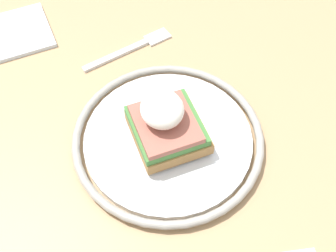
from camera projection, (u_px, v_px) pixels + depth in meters
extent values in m
cube|color=tan|center=(127.00, 154.00, 0.53)|extent=(1.00, 0.87, 0.03)
cylinder|color=tan|center=(220.00, 50.00, 1.15)|extent=(0.06, 0.06, 0.71)
cylinder|color=silver|center=(168.00, 140.00, 0.52)|extent=(0.21, 0.21, 0.01)
torus|color=gray|center=(168.00, 138.00, 0.52)|extent=(0.24, 0.24, 0.01)
cube|color=#9E703D|center=(168.00, 131.00, 0.51)|extent=(0.09, 0.08, 0.02)
cube|color=#427A38|center=(166.00, 126.00, 0.49)|extent=(0.08, 0.08, 0.01)
cube|color=#9E5647|center=(166.00, 124.00, 0.48)|extent=(0.08, 0.07, 0.01)
ellipsoid|color=white|center=(162.00, 109.00, 0.47)|extent=(0.05, 0.05, 0.03)
cube|color=silver|center=(116.00, 55.00, 0.61)|extent=(0.03, 0.10, 0.00)
cube|color=silver|center=(157.00, 37.00, 0.63)|extent=(0.03, 0.04, 0.00)
cube|color=silver|center=(7.00, 36.00, 0.63)|extent=(0.11, 0.13, 0.01)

